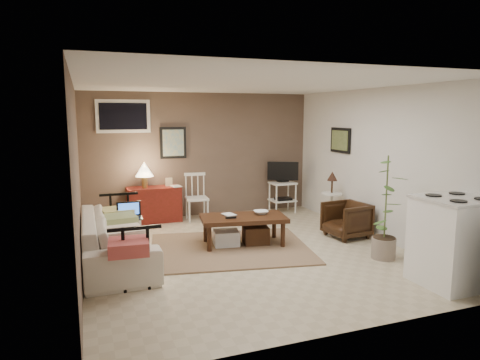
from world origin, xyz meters
name	(u,v)px	position (x,y,z in m)	size (l,w,h in m)	color
floor	(246,252)	(0.00, 0.00, 0.00)	(5.00, 5.00, 0.00)	#C1B293
art_back	(173,143)	(-0.55, 2.48, 1.45)	(0.50, 0.03, 0.60)	black
art_right	(340,140)	(2.23, 1.05, 1.52)	(0.03, 0.60, 0.45)	black
window	(123,116)	(-1.45, 2.48, 1.95)	(0.96, 0.03, 0.60)	silver
rug	(230,248)	(-0.18, 0.21, 0.01)	(2.31, 1.85, 0.02)	#84684C
coffee_table	(243,228)	(0.06, 0.31, 0.27)	(1.37, 0.86, 0.48)	#3A1F0F
sofa	(116,230)	(-1.80, 0.22, 0.44)	(2.24, 0.65, 0.88)	beige
sofa_pillows	(122,227)	(-1.75, -0.04, 0.54)	(0.43, 2.13, 0.15)	beige
sofa_end_rails	(126,234)	(-1.67, 0.22, 0.38)	(0.60, 2.24, 0.75)	black
laptop	(129,214)	(-1.58, 0.60, 0.57)	(0.34, 0.25, 0.23)	black
red_console	(153,201)	(-0.99, 2.26, 0.39)	(0.98, 0.43, 1.13)	maroon
spindle_chair	(197,199)	(-0.21, 2.09, 0.42)	(0.43, 0.43, 0.89)	silver
tv_stand	(283,186)	(1.61, 2.13, 0.55)	(0.58, 0.40, 1.04)	silver
side_table	(332,192)	(1.98, 0.90, 0.61)	(0.37, 0.37, 0.98)	silver
armchair	(347,218)	(1.80, 0.15, 0.32)	(0.61, 0.57, 0.63)	black
potted_plant	(386,204)	(1.69, -0.92, 0.78)	(0.37, 0.37, 1.46)	gray
stove	(454,241)	(1.85, -1.95, 0.52)	(0.80, 0.75, 1.05)	white
bowl	(261,207)	(0.37, 0.34, 0.57)	(0.22, 0.05, 0.22)	#3A1F0F
book_table	(224,209)	(-0.20, 0.43, 0.57)	(0.16, 0.02, 0.22)	#3A1F0F
book_console	(172,181)	(-0.66, 2.14, 0.76)	(0.17, 0.02, 0.22)	#3A1F0F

